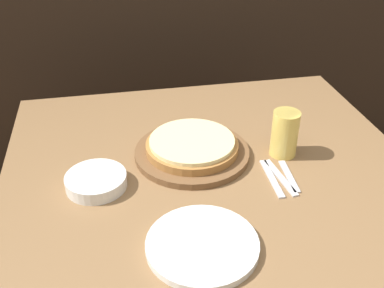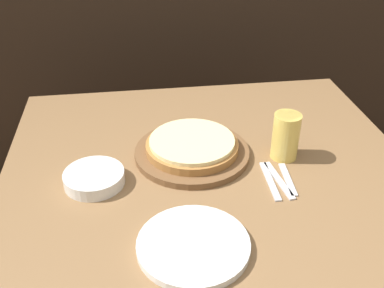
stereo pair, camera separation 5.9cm
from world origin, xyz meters
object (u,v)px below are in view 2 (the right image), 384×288
spoon (288,179)px  dinner_knife (279,180)px  beer_glass (286,134)px  side_bowl (94,178)px  fork (270,181)px  pizza_on_board (192,149)px  dinner_plate (193,245)px

spoon → dinner_knife: bearing=180.0°
beer_glass → spoon: beer_glass is taller
side_bowl → dinner_knife: side_bowl is taller
side_bowl → fork: 0.48m
pizza_on_board → fork: (0.19, -0.16, -0.02)m
side_bowl → dinner_plate: bearing=-50.1°
side_bowl → dinner_knife: bearing=-6.8°
dinner_plate → side_bowl: bearing=129.9°
spoon → fork: bearing=180.0°
dinner_knife → spoon: 0.02m
beer_glass → side_bowl: beer_glass is taller
dinner_plate → dinner_knife: 0.34m
pizza_on_board → fork: size_ratio=1.95×
dinner_plate → fork: size_ratio=1.49×
beer_glass → fork: beer_glass is taller
pizza_on_board → spoon: bearing=-32.9°
beer_glass → spoon: (-0.02, -0.11, -0.07)m
beer_glass → fork: (-0.07, -0.11, -0.07)m
pizza_on_board → beer_glass: bearing=-9.0°
side_bowl → dinner_knife: size_ratio=0.94×
pizza_on_board → dinner_knife: pizza_on_board is taller
beer_glass → fork: bearing=-122.7°
fork → beer_glass: bearing=57.3°
pizza_on_board → dinner_plate: 0.38m
fork → spoon: (0.05, 0.00, 0.00)m
pizza_on_board → side_bowl: 0.30m
pizza_on_board → dinner_plate: (-0.05, -0.37, -0.02)m
beer_glass → dinner_knife: 0.14m
fork → spoon: bearing=0.0°
beer_glass → side_bowl: (-0.55, -0.06, -0.06)m
side_bowl → pizza_on_board: bearing=19.3°
beer_glass → fork: 0.15m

